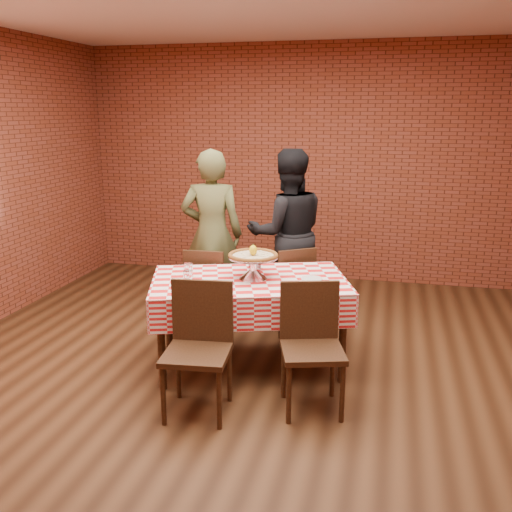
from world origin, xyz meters
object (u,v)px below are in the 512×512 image
object	(u,v)px
water_glass_left	(188,278)
chair_far_right	(289,289)
condiment_caddy	(256,262)
chair_near_right	(312,351)
chair_far_left	(209,290)
pizza	(253,256)
diner_olive	(212,234)
water_glass_right	(188,271)
pizza_stand	(253,267)
diner_black	(287,233)
table	(250,323)
chair_near_left	(197,352)

from	to	relation	value
water_glass_left	chair_far_right	bearing A→B (deg)	61.13
condiment_caddy	chair_near_right	size ratio (longest dim) A/B	0.16
chair_far_left	chair_far_right	size ratio (longest dim) A/B	1.00
pizza	diner_olive	world-z (taller)	diner_olive
pizza	water_glass_right	xyz separation A→B (m)	(-0.53, -0.10, -0.13)
pizza	water_glass_left	size ratio (longest dim) A/B	3.44
condiment_caddy	chair_far_right	xyz separation A→B (m)	(0.20, 0.56, -0.40)
water_glass_left	chair_far_right	size ratio (longest dim) A/B	0.14
water_glass_left	chair_near_right	distance (m)	1.16
pizza_stand	chair_far_right	size ratio (longest dim) A/B	0.49
pizza_stand	water_glass_left	distance (m)	0.55
diner_olive	diner_black	bearing A→B (deg)	-173.39
chair_far_right	diner_olive	world-z (taller)	diner_olive
diner_olive	table	bearing A→B (deg)	111.09
water_glass_left	chair_near_left	xyz separation A→B (m)	(0.27, -0.58, -0.35)
table	pizza	world-z (taller)	pizza
chair_far_right	diner_olive	distance (m)	1.00
pizza_stand	pizza	world-z (taller)	pizza
pizza	water_glass_right	bearing A→B (deg)	-169.04
chair_near_left	chair_far_left	bearing A→B (deg)	98.94
table	diner_black	world-z (taller)	diner_black
pizza	chair_far_right	size ratio (longest dim) A/B	0.48
condiment_caddy	chair_far_right	bearing A→B (deg)	68.56
chair_far_right	diner_black	xyz separation A→B (m)	(-0.11, 0.48, 0.44)
chair_far_left	chair_near_left	bearing A→B (deg)	103.55
water_glass_left	chair_far_right	world-z (taller)	water_glass_left
chair_near_right	chair_far_left	size ratio (longest dim) A/B	1.06
water_glass_right	diner_olive	xyz separation A→B (m)	(-0.17, 1.16, 0.05)
table	pizza_stand	distance (m)	0.48
condiment_caddy	diner_black	world-z (taller)	diner_black
chair_far_left	diner_olive	size ratio (longest dim) A/B	0.50
table	pizza	xyz separation A→B (m)	(0.03, 0.02, 0.57)
water_glass_right	condiment_caddy	xyz separation A→B (m)	(0.49, 0.35, 0.02)
table	chair_near_left	bearing A→B (deg)	-100.72
diner_black	table	bearing A→B (deg)	65.23
pizza	water_glass_right	distance (m)	0.55
pizza	diner_black	bearing A→B (deg)	87.89
water_glass_right	chair_far_right	world-z (taller)	water_glass_right
chair_far_left	pizza_stand	bearing A→B (deg)	133.92
condiment_caddy	chair_near_left	size ratio (longest dim) A/B	0.16
table	diner_olive	xyz separation A→B (m)	(-0.67, 1.08, 0.49)
table	chair_far_left	bearing A→B (deg)	132.69
water_glass_right	pizza	bearing A→B (deg)	10.96
water_glass_right	diner_olive	world-z (taller)	diner_olive
chair_far_left	chair_near_right	bearing A→B (deg)	132.41
condiment_caddy	chair_near_right	xyz separation A→B (m)	(0.63, -0.90, -0.38)
condiment_caddy	diner_black	distance (m)	1.05
condiment_caddy	pizza_stand	bearing A→B (deg)	-83.15
chair_near_right	chair_near_left	bearing A→B (deg)	-179.72
pizza	chair_near_right	distance (m)	1.01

